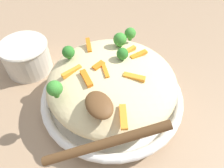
% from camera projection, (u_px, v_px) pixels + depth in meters
% --- Properties ---
extents(ground_plane, '(2.40, 2.40, 0.00)m').
position_uv_depth(ground_plane, '(112.00, 103.00, 0.47)').
color(ground_plane, '#9E7F60').
extents(serving_bowl, '(0.29, 0.29, 0.04)m').
position_uv_depth(serving_bowl, '(112.00, 97.00, 0.45)').
color(serving_bowl, white).
rests_on(serving_bowl, ground_plane).
extents(pasta_mound, '(0.25, 0.25, 0.07)m').
position_uv_depth(pasta_mound, '(112.00, 82.00, 0.41)').
color(pasta_mound, beige).
rests_on(pasta_mound, serving_bowl).
extents(carrot_piece_0, '(0.01, 0.04, 0.01)m').
position_uv_depth(carrot_piece_0, '(139.00, 55.00, 0.42)').
color(carrot_piece_0, orange).
rests_on(carrot_piece_0, pasta_mound).
extents(carrot_piece_1, '(0.03, 0.03, 0.01)m').
position_uv_depth(carrot_piece_1, '(134.00, 77.00, 0.38)').
color(carrot_piece_1, orange).
rests_on(carrot_piece_1, pasta_mound).
extents(carrot_piece_2, '(0.01, 0.03, 0.01)m').
position_uv_depth(carrot_piece_2, '(130.00, 50.00, 0.43)').
color(carrot_piece_2, orange).
rests_on(carrot_piece_2, pasta_mound).
extents(carrot_piece_3, '(0.02, 0.03, 0.01)m').
position_uv_depth(carrot_piece_3, '(99.00, 65.00, 0.39)').
color(carrot_piece_3, orange).
rests_on(carrot_piece_3, pasta_mound).
extents(carrot_piece_4, '(0.04, 0.01, 0.01)m').
position_uv_depth(carrot_piece_4, '(106.00, 72.00, 0.38)').
color(carrot_piece_4, orange).
rests_on(carrot_piece_4, pasta_mound).
extents(carrot_piece_5, '(0.04, 0.02, 0.01)m').
position_uv_depth(carrot_piece_5, '(89.00, 45.00, 0.44)').
color(carrot_piece_5, orange).
rests_on(carrot_piece_5, pasta_mound).
extents(carrot_piece_6, '(0.02, 0.04, 0.01)m').
position_uv_depth(carrot_piece_6, '(72.00, 72.00, 0.39)').
color(carrot_piece_6, orange).
rests_on(carrot_piece_6, pasta_mound).
extents(carrot_piece_7, '(0.04, 0.03, 0.01)m').
position_uv_depth(carrot_piece_7, '(123.00, 117.00, 0.33)').
color(carrot_piece_7, orange).
rests_on(carrot_piece_7, pasta_mound).
extents(carrot_piece_8, '(0.04, 0.01, 0.01)m').
position_uv_depth(carrot_piece_8, '(87.00, 79.00, 0.37)').
color(carrot_piece_8, orange).
rests_on(carrot_piece_8, pasta_mound).
extents(broccoli_floret_0, '(0.02, 0.02, 0.03)m').
position_uv_depth(broccoli_floret_0, '(122.00, 54.00, 0.40)').
color(broccoli_floret_0, '#296820').
rests_on(broccoli_floret_0, pasta_mound).
extents(broccoli_floret_1, '(0.02, 0.02, 0.03)m').
position_uv_depth(broccoli_floret_1, '(68.00, 52.00, 0.41)').
color(broccoli_floret_1, '#296820').
rests_on(broccoli_floret_1, pasta_mound).
extents(broccoli_floret_2, '(0.03, 0.03, 0.03)m').
position_uv_depth(broccoli_floret_2, '(55.00, 89.00, 0.34)').
color(broccoli_floret_2, '#377928').
rests_on(broccoli_floret_2, pasta_mound).
extents(broccoli_floret_3, '(0.02, 0.02, 0.03)m').
position_uv_depth(broccoli_floret_3, '(130.00, 33.00, 0.45)').
color(broccoli_floret_3, '#377928').
rests_on(broccoli_floret_3, pasta_mound).
extents(broccoli_floret_4, '(0.03, 0.03, 0.03)m').
position_uv_depth(broccoli_floret_4, '(120.00, 40.00, 0.43)').
color(broccoli_floret_4, '#377928').
rests_on(broccoli_floret_4, pasta_mound).
extents(serving_spoon, '(0.13, 0.15, 0.07)m').
position_uv_depth(serving_spoon, '(101.00, 117.00, 0.30)').
color(serving_spoon, brown).
rests_on(serving_spoon, pasta_mound).
extents(companion_bowl, '(0.11, 0.11, 0.07)m').
position_uv_depth(companion_bowl, '(26.00, 56.00, 0.51)').
color(companion_bowl, beige).
rests_on(companion_bowl, ground_plane).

